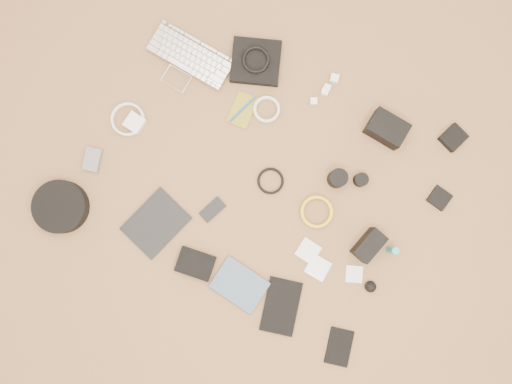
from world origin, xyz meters
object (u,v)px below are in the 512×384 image
at_px(phone, 213,210).
at_px(headphone_case, 61,207).
at_px(laptop, 185,66).
at_px(tablet, 156,223).
at_px(dslr_camera, 387,129).
at_px(paperback, 229,301).

xyz_separation_m(phone, headphone_case, (-0.54, -0.24, 0.02)).
relative_size(laptop, headphone_case, 1.62).
bearing_deg(phone, headphone_case, -133.06).
height_order(laptop, tablet, laptop).
distance_m(dslr_camera, headphone_case, 1.31).
distance_m(laptop, headphone_case, 0.74).
relative_size(tablet, paperback, 1.18).
height_order(laptop, headphone_case, headphone_case).
bearing_deg(dslr_camera, laptop, -167.06).
distance_m(dslr_camera, paperback, 0.91).
bearing_deg(tablet, paperback, -2.30).
height_order(phone, paperback, paperback).
relative_size(laptop, dslr_camera, 2.31).
height_order(headphone_case, paperback, headphone_case).
xyz_separation_m(phone, paperback, (0.21, -0.29, 0.01)).
bearing_deg(phone, paperback, -31.42).
bearing_deg(laptop, dslr_camera, 12.29).
distance_m(tablet, paperback, 0.42).
relative_size(tablet, phone, 2.25).
height_order(laptop, phone, laptop).
bearing_deg(dslr_camera, paperback, -101.70).
bearing_deg(paperback, tablet, 77.31).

